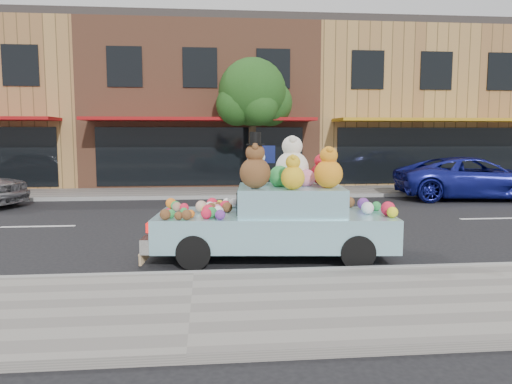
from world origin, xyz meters
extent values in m
plane|color=black|center=(0.00, 0.00, 0.00)|extent=(120.00, 120.00, 0.00)
cube|color=gray|center=(0.00, -6.50, 0.06)|extent=(60.00, 3.00, 0.12)
cube|color=gray|center=(0.00, 6.50, 0.06)|extent=(60.00, 3.00, 0.12)
cube|color=gray|center=(0.00, -5.00, 0.07)|extent=(60.00, 0.12, 0.13)
cube|color=gray|center=(0.00, 5.00, 0.07)|extent=(60.00, 0.12, 0.13)
cube|color=black|center=(-7.00, 7.98, 5.00)|extent=(1.40, 0.06, 1.60)
cube|color=brown|center=(0.00, 12.00, 3.50)|extent=(10.00, 8.00, 7.00)
cube|color=#332D2B|center=(0.00, 12.00, 7.15)|extent=(10.00, 8.00, 0.30)
cube|color=black|center=(0.00, 7.98, 1.40)|extent=(8.50, 0.06, 2.40)
cube|color=maroon|center=(0.00, 7.10, 2.90)|extent=(9.00, 1.80, 0.12)
cube|color=black|center=(-3.00, 7.98, 5.00)|extent=(1.40, 0.06, 1.60)
cube|color=black|center=(0.00, 7.98, 5.00)|extent=(1.40, 0.06, 1.60)
cube|color=black|center=(3.00, 7.98, 5.00)|extent=(1.40, 0.06, 1.60)
cube|color=#A77E46|center=(10.00, 12.00, 3.50)|extent=(10.00, 8.00, 7.00)
cube|color=#332D2B|center=(10.00, 12.00, 7.15)|extent=(10.00, 8.00, 0.30)
cube|color=black|center=(10.00, 7.98, 1.40)|extent=(8.50, 0.06, 2.40)
cube|color=#BF8916|center=(10.00, 7.10, 2.90)|extent=(9.00, 1.80, 0.12)
cube|color=black|center=(7.00, 7.98, 5.00)|extent=(1.40, 0.06, 1.60)
cube|color=black|center=(10.00, 7.98, 5.00)|extent=(1.40, 0.06, 1.60)
cube|color=black|center=(13.00, 7.98, 5.00)|extent=(1.40, 0.06, 1.60)
cylinder|color=#38281C|center=(2.00, 6.50, 1.60)|extent=(0.28, 0.28, 3.20)
sphere|color=#193F12|center=(2.00, 6.50, 3.92)|extent=(2.60, 2.60, 2.60)
sphere|color=#193F12|center=(2.70, 6.80, 3.52)|extent=(1.80, 1.80, 1.80)
sphere|color=#193F12|center=(1.40, 6.30, 3.42)|extent=(1.60, 1.60, 1.60)
sphere|color=#193F12|center=(2.20, 5.90, 3.32)|extent=(1.40, 1.40, 1.40)
sphere|color=#193F12|center=(1.70, 7.10, 3.62)|extent=(1.60, 1.60, 1.60)
imported|color=navy|center=(9.71, 4.05, 0.75)|extent=(5.68, 3.15, 1.50)
cylinder|color=black|center=(2.77, -4.68, 0.30)|extent=(0.62, 0.26, 0.60)
cylinder|color=black|center=(2.93, -3.13, 0.30)|extent=(0.62, 0.26, 0.60)
cylinder|color=black|center=(-0.01, -4.41, 0.30)|extent=(0.62, 0.26, 0.60)
cylinder|color=black|center=(0.14, -2.85, 0.30)|extent=(0.62, 0.26, 0.60)
cube|color=#92CCDA|center=(1.46, -3.77, 0.55)|extent=(4.45, 2.12, 0.60)
cube|color=#92CCDA|center=(1.76, -3.80, 1.10)|extent=(2.04, 1.68, 0.50)
cube|color=silver|center=(-0.75, -3.55, 0.40)|extent=(0.34, 1.79, 0.26)
cube|color=red|center=(-0.77, -4.23, 0.72)|extent=(0.09, 0.28, 0.16)
cube|color=red|center=(-0.64, -2.88, 0.72)|extent=(0.09, 0.28, 0.16)
cube|color=black|center=(0.81, -3.70, 1.10)|extent=(0.17, 1.30, 0.40)
sphere|color=#583419|center=(1.07, -4.08, 1.62)|extent=(0.55, 0.55, 0.55)
sphere|color=#583419|center=(1.07, -4.08, 1.98)|extent=(0.34, 0.34, 0.34)
sphere|color=#583419|center=(1.07, -4.20, 2.09)|extent=(0.13, 0.13, 0.13)
sphere|color=#583419|center=(1.07, -3.96, 2.09)|extent=(0.13, 0.13, 0.13)
cylinder|color=black|center=(1.07, -4.08, 2.12)|extent=(0.32, 0.32, 0.02)
cylinder|color=black|center=(1.07, -4.08, 2.23)|extent=(0.20, 0.20, 0.22)
sphere|color=beige|center=(1.84, -3.45, 1.67)|extent=(0.63, 0.63, 0.63)
sphere|color=beige|center=(1.84, -3.45, 2.08)|extent=(0.39, 0.39, 0.39)
sphere|color=beige|center=(1.84, -3.59, 2.20)|extent=(0.15, 0.15, 0.15)
sphere|color=beige|center=(1.84, -3.32, 2.20)|extent=(0.15, 0.15, 0.15)
sphere|color=orange|center=(2.37, -4.16, 1.60)|extent=(0.51, 0.51, 0.51)
sphere|color=orange|center=(2.37, -4.16, 1.93)|extent=(0.31, 0.31, 0.31)
sphere|color=orange|center=(2.37, -4.27, 2.03)|extent=(0.12, 0.12, 0.12)
sphere|color=orange|center=(2.37, -4.05, 2.03)|extent=(0.12, 0.12, 0.12)
sphere|color=#B01223|center=(2.39, -3.46, 1.55)|extent=(0.39, 0.39, 0.39)
sphere|color=#B01223|center=(2.39, -3.46, 1.80)|extent=(0.24, 0.24, 0.24)
sphere|color=#B01223|center=(2.39, -3.54, 1.88)|extent=(0.09, 0.09, 0.09)
sphere|color=#B01223|center=(2.39, -3.37, 1.88)|extent=(0.09, 0.09, 0.09)
sphere|color=white|center=(1.20, -3.29, 1.58)|extent=(0.45, 0.45, 0.45)
sphere|color=white|center=(1.20, -3.29, 1.87)|extent=(0.28, 0.28, 0.28)
sphere|color=white|center=(1.20, -3.39, 1.96)|extent=(0.11, 0.11, 0.11)
sphere|color=white|center=(1.20, -3.19, 1.96)|extent=(0.11, 0.11, 0.11)
sphere|color=gold|center=(1.70, -4.35, 1.56)|extent=(0.42, 0.42, 0.42)
sphere|color=gold|center=(1.70, -4.35, 1.83)|extent=(0.26, 0.26, 0.26)
sphere|color=gold|center=(1.70, -4.44, 1.91)|extent=(0.10, 0.10, 0.10)
sphere|color=gold|center=(1.70, -4.25, 1.91)|extent=(0.10, 0.10, 0.10)
sphere|color=#248539|center=(1.56, -3.78, 1.53)|extent=(0.40, 0.40, 0.40)
sphere|color=#D3698F|center=(2.06, -3.78, 1.50)|extent=(0.32, 0.32, 0.32)
sphere|color=#593419|center=(-0.12, -4.36, 0.94)|extent=(0.18, 0.18, 0.18)
sphere|color=yellow|center=(0.47, -3.04, 0.93)|extent=(0.16, 0.16, 0.16)
sphere|color=orange|center=(0.25, -3.71, 0.92)|extent=(0.15, 0.15, 0.15)
sphere|color=#248539|center=(0.30, -4.19, 0.95)|extent=(0.19, 0.19, 0.19)
sphere|color=red|center=(0.32, -3.08, 0.96)|extent=(0.22, 0.22, 0.22)
sphere|color=#8D664D|center=(0.38, -3.20, 0.92)|extent=(0.15, 0.15, 0.15)
sphere|color=#593419|center=(-0.26, -4.34, 0.92)|extent=(0.15, 0.15, 0.15)
sphere|color=yellow|center=(0.20, -3.80, 0.93)|extent=(0.16, 0.16, 0.16)
sphere|color=#248539|center=(-0.38, -3.25, 0.94)|extent=(0.18, 0.18, 0.18)
sphere|color=#D3698F|center=(0.42, -3.58, 0.93)|extent=(0.15, 0.15, 0.15)
sphere|color=#593419|center=(0.30, -3.60, 0.94)|extent=(0.19, 0.19, 0.19)
sphere|color=#8D664D|center=(-0.34, -3.38, 0.94)|extent=(0.18, 0.18, 0.18)
sphere|color=silver|center=(0.27, -3.34, 0.94)|extent=(0.18, 0.18, 0.18)
sphere|color=silver|center=(0.42, -4.09, 0.95)|extent=(0.20, 0.20, 0.20)
sphere|color=silver|center=(0.76, -3.01, 0.95)|extent=(0.19, 0.19, 0.19)
sphere|color=orange|center=(-0.07, -4.17, 0.92)|extent=(0.15, 0.15, 0.15)
sphere|color=red|center=(-0.47, -3.85, 0.92)|extent=(0.14, 0.14, 0.14)
sphere|color=orange|center=(-0.48, -2.97, 0.95)|extent=(0.21, 0.21, 0.21)
sphere|color=red|center=(0.21, -4.27, 0.94)|extent=(0.19, 0.19, 0.19)
sphere|color=silver|center=(0.62, -2.92, 0.94)|extent=(0.19, 0.19, 0.19)
sphere|color=red|center=(-0.20, -3.45, 0.93)|extent=(0.17, 0.17, 0.17)
sphere|color=#60297F|center=(0.44, -4.40, 0.94)|extent=(0.18, 0.18, 0.18)
sphere|color=silver|center=(-0.42, -2.98, 0.92)|extent=(0.15, 0.15, 0.15)
sphere|color=#593419|center=(-0.49, -4.31, 0.94)|extent=(0.19, 0.19, 0.19)
sphere|color=red|center=(0.24, -4.06, 0.96)|extent=(0.22, 0.22, 0.22)
sphere|color=red|center=(0.57, -3.45, 0.95)|extent=(0.21, 0.21, 0.21)
sphere|color=#248539|center=(-0.40, -4.15, 0.93)|extent=(0.16, 0.16, 0.16)
sphere|color=#593419|center=(0.60, -3.60, 0.95)|extent=(0.19, 0.19, 0.19)
sphere|color=#593419|center=(0.43, -3.21, 0.93)|extent=(0.15, 0.15, 0.15)
sphere|color=#248539|center=(-0.19, -3.84, 0.92)|extent=(0.14, 0.14, 0.14)
sphere|color=#D8A88C|center=(0.12, -3.58, 0.97)|extent=(0.22, 0.22, 0.22)
sphere|color=#60297F|center=(-0.67, -2.76, 0.60)|extent=(0.14, 0.14, 0.14)
sphere|color=#593419|center=(-0.75, -3.57, 0.59)|extent=(0.12, 0.12, 0.12)
sphere|color=#593419|center=(-0.76, -3.64, 0.61)|extent=(0.15, 0.15, 0.15)
sphere|color=#593419|center=(-0.72, -3.19, 0.59)|extent=(0.13, 0.13, 0.13)
sphere|color=#8D664D|center=(-0.69, -2.90, 0.59)|extent=(0.13, 0.13, 0.13)
sphere|color=silver|center=(-0.69, -2.96, 0.61)|extent=(0.16, 0.16, 0.16)
sphere|color=silver|center=(3.14, -4.05, 0.96)|extent=(0.23, 0.23, 0.23)
sphere|color=#60297F|center=(3.24, -3.49, 0.96)|extent=(0.23, 0.23, 0.23)
sphere|color=red|center=(3.45, -4.26, 0.98)|extent=(0.26, 0.26, 0.26)
sphere|color=yellow|center=(3.45, -4.48, 0.95)|extent=(0.19, 0.19, 0.19)
sphere|color=#593419|center=(3.24, -3.46, 0.96)|extent=(0.23, 0.23, 0.23)
sphere|color=#593419|center=(3.03, -3.23, 0.96)|extent=(0.22, 0.22, 0.22)
sphere|color=#248539|center=(3.44, -3.67, 0.94)|extent=(0.18, 0.18, 0.18)
cylinder|color=#997A54|center=(-0.92, -4.39, 0.17)|extent=(0.06, 0.06, 0.17)
sphere|color=#997A54|center=(-0.92, -4.39, 0.26)|extent=(0.07, 0.07, 0.07)
cylinder|color=#997A54|center=(-0.91, -4.27, 0.17)|extent=(0.06, 0.06, 0.17)
sphere|color=#997A54|center=(-0.91, -4.27, 0.26)|extent=(0.07, 0.07, 0.07)
cylinder|color=#997A54|center=(-0.89, -4.16, 0.17)|extent=(0.06, 0.06, 0.17)
sphere|color=#997A54|center=(-0.89, -4.16, 0.26)|extent=(0.07, 0.07, 0.07)
cylinder|color=#997A54|center=(-0.88, -4.05, 0.17)|extent=(0.06, 0.06, 0.17)
sphere|color=#997A54|center=(-0.88, -4.05, 0.26)|extent=(0.07, 0.07, 0.07)
cylinder|color=#997A54|center=(-0.87, -3.94, 0.17)|extent=(0.06, 0.06, 0.17)
sphere|color=#997A54|center=(-0.87, -3.94, 0.26)|extent=(0.07, 0.07, 0.07)
cylinder|color=#997A54|center=(-0.86, -3.82, 0.17)|extent=(0.06, 0.06, 0.17)
sphere|color=#997A54|center=(-0.86, -3.82, 0.26)|extent=(0.07, 0.07, 0.07)
cylinder|color=#997A54|center=(-0.85, -3.71, 0.17)|extent=(0.06, 0.06, 0.17)
sphere|color=#997A54|center=(-0.85, -3.71, 0.26)|extent=(0.07, 0.07, 0.07)
cylinder|color=#997A54|center=(-0.84, -3.60, 0.17)|extent=(0.06, 0.06, 0.17)
sphere|color=#997A54|center=(-0.84, -3.60, 0.26)|extent=(0.07, 0.07, 0.07)
cylinder|color=#997A54|center=(-0.83, -3.48, 0.17)|extent=(0.06, 0.06, 0.17)
sphere|color=#997A54|center=(-0.83, -3.48, 0.26)|extent=(0.07, 0.07, 0.07)
cylinder|color=#997A54|center=(-0.82, -3.37, 0.17)|extent=(0.06, 0.06, 0.17)
sphere|color=#997A54|center=(-0.82, -3.37, 0.26)|extent=(0.07, 0.07, 0.07)
cylinder|color=#997A54|center=(-0.80, -3.26, 0.17)|extent=(0.06, 0.06, 0.17)
sphere|color=#997A54|center=(-0.80, -3.26, 0.26)|extent=(0.07, 0.07, 0.07)
cylinder|color=#997A54|center=(-0.79, -3.15, 0.17)|extent=(0.06, 0.06, 0.17)
sphere|color=#997A54|center=(-0.79, -3.15, 0.26)|extent=(0.07, 0.07, 0.07)
cylinder|color=#997A54|center=(-0.78, -3.03, 0.17)|extent=(0.06, 0.06, 0.17)
sphere|color=#997A54|center=(-0.78, -3.03, 0.26)|extent=(0.07, 0.07, 0.07)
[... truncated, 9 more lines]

